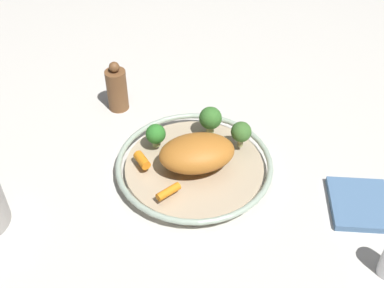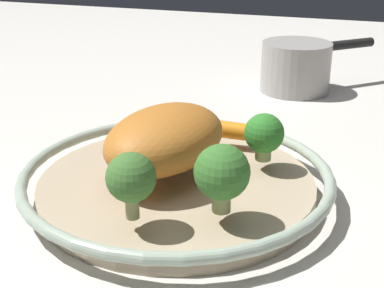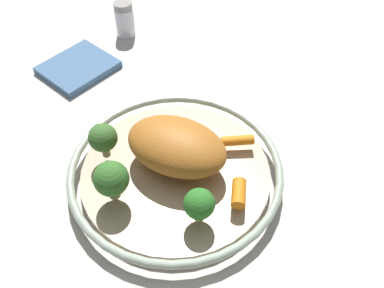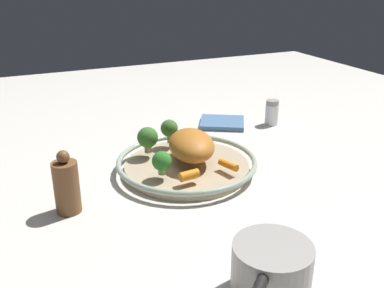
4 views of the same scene
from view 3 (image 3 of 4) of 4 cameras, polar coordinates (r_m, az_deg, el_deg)
name	(u,v)px [view 3 (image 3 of 4)]	position (r m, az deg, el deg)	size (l,w,h in m)	color
ground_plane	(176,179)	(0.66, -2.17, -4.73)	(2.36, 2.36, 0.00)	beige
serving_bowl	(176,172)	(0.65, -2.21, -3.80)	(0.33, 0.33, 0.03)	tan
roast_chicken_piece	(175,146)	(0.62, -2.26, -0.23)	(0.15, 0.10, 0.06)	#B66B26
baby_carrot_near_rim	(237,141)	(0.66, 6.14, 0.47)	(0.02, 0.02, 0.05)	orange
baby_carrot_back	(239,193)	(0.60, 6.31, -6.58)	(0.02, 0.02, 0.04)	orange
broccoli_floret_edge	(111,179)	(0.59, -10.80, -4.67)	(0.05, 0.05, 0.06)	#9BA566
broccoli_floret_small	(199,204)	(0.56, 0.98, -8.11)	(0.04, 0.04, 0.05)	#94AC66
broccoli_floret_mid	(102,139)	(0.64, -11.96, 0.60)	(0.04, 0.04, 0.06)	tan
salt_shaker	(125,19)	(0.95, -9.06, 16.23)	(0.04, 0.04, 0.08)	white
dish_towel	(78,67)	(0.88, -15.05, 9.92)	(0.13, 0.11, 0.01)	#4C7099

